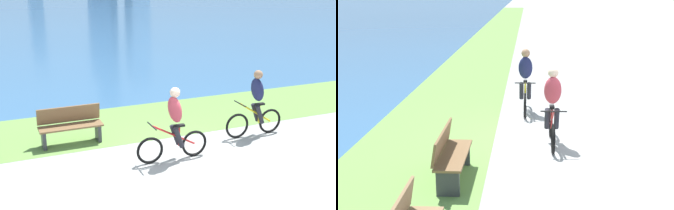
{
  "view_description": "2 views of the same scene",
  "coord_description": "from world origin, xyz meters",
  "views": [
    {
      "loc": [
        -3.88,
        -7.86,
        4.13
      ],
      "look_at": [
        -0.03,
        1.36,
        1.01
      ],
      "focal_mm": 48.28,
      "sensor_mm": 36.0,
      "label": 1
    },
    {
      "loc": [
        -9.41,
        1.07,
        3.26
      ],
      "look_at": [
        -0.4,
        1.51,
        0.89
      ],
      "focal_mm": 48.89,
      "sensor_mm": 36.0,
      "label": 2
    }
  ],
  "objects": [
    {
      "name": "cyclist_trailing",
      "position": [
        2.24,
        1.13,
        0.84
      ],
      "size": [
        1.6,
        0.52,
        1.68
      ],
      "color": "black",
      "rests_on": "ground"
    },
    {
      "name": "ground_plane",
      "position": [
        0.0,
        0.0,
        0.0
      ],
      "size": [
        300.0,
        300.0,
        0.0
      ],
      "primitive_type": "plane",
      "color": "#9E9E99"
    },
    {
      "name": "cyclist_lead",
      "position": [
        -0.22,
        0.55,
        0.83
      ],
      "size": [
        1.66,
        0.52,
        1.65
      ],
      "color": "black",
      "rests_on": "ground"
    },
    {
      "name": "grass_strip_bayside",
      "position": [
        0.0,
        3.24,
        0.0
      ],
      "size": [
        120.0,
        2.91,
        0.01
      ],
      "primitive_type": "cube",
      "color": "#6B9947",
      "rests_on": "ground"
    },
    {
      "name": "bench_near_path",
      "position": [
        -2.13,
        2.37,
        0.45
      ],
      "size": [
        1.5,
        0.47,
        0.9
      ],
      "color": "brown",
      "rests_on": "ground"
    }
  ]
}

